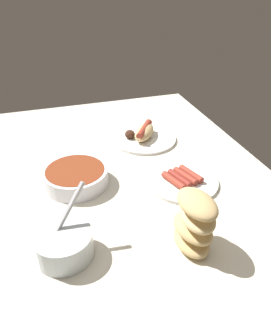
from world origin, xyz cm
name	(u,v)px	position (x,y,z in cm)	size (l,w,h in cm)	color
ground_plane	(123,177)	(0.00, 0.00, -1.50)	(120.00, 90.00, 3.00)	silver
plate_hotdog_assembled	(144,136)	(19.12, -13.18, 1.80)	(23.23, 23.23, 5.61)	white
bowl_coleslaw	(63,243)	(-27.87, 21.36, 3.45)	(13.27, 13.42, 15.49)	silver
bowl_chili	(76,176)	(-1.29, 14.63, 2.76)	(18.94, 18.94, 5.03)	white
bread_stack	(195,222)	(-33.90, -7.20, 7.20)	(12.74, 9.62, 14.40)	tan
plate_sausages	(182,180)	(-10.13, -15.43, 0.86)	(21.29, 21.29, 3.01)	white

